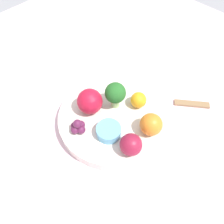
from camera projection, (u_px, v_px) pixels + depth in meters
name	position (u px, v px, depth m)	size (l,w,h in m)	color
ground_plane	(112.00, 126.00, 0.52)	(6.00, 6.00, 0.00)	gray
table_surface	(112.00, 124.00, 0.51)	(1.20, 1.20, 0.02)	silver
bowl	(112.00, 118.00, 0.49)	(0.24, 0.24, 0.03)	silver
broccoli	(115.00, 94.00, 0.47)	(0.05, 0.05, 0.07)	#99C17A
apple_red	(90.00, 101.00, 0.47)	(0.06, 0.06, 0.06)	#B7142D
apple_green	(131.00, 145.00, 0.42)	(0.04, 0.04, 0.04)	maroon
orange_front	(151.00, 124.00, 0.44)	(0.05, 0.05, 0.05)	orange
orange_back	(138.00, 100.00, 0.48)	(0.04, 0.04, 0.04)	orange
grape_cluster	(78.00, 127.00, 0.45)	(0.03, 0.03, 0.03)	#5B1E42
small_cup	(109.00, 131.00, 0.45)	(0.05, 0.05, 0.02)	#66B2DB
spoon	(192.00, 104.00, 0.53)	(0.08, 0.06, 0.01)	olive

